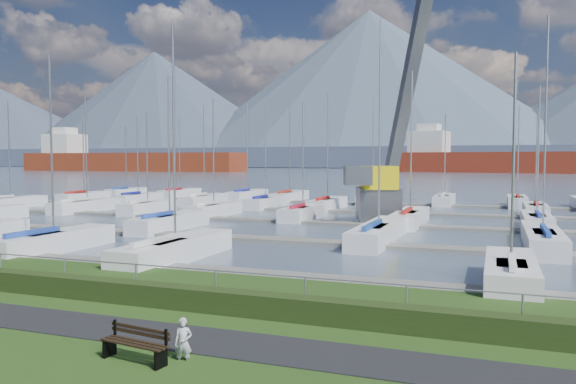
% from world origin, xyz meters
% --- Properties ---
extents(path, '(160.00, 2.00, 0.04)m').
position_xyz_m(path, '(0.00, -3.00, 0.01)').
color(path, black).
rests_on(path, grass).
extents(water, '(800.00, 540.00, 0.20)m').
position_xyz_m(water, '(0.00, 260.00, -0.40)').
color(water, '#49586B').
extents(hedge, '(80.00, 0.70, 0.70)m').
position_xyz_m(hedge, '(0.00, -0.40, 0.35)').
color(hedge, '#233313').
rests_on(hedge, grass).
extents(fence, '(80.00, 0.04, 0.04)m').
position_xyz_m(fence, '(0.00, 0.00, 1.20)').
color(fence, '#979A9F').
rests_on(fence, grass).
extents(foothill, '(900.00, 80.00, 12.00)m').
position_xyz_m(foothill, '(0.00, 330.00, 6.00)').
color(foothill, '#475168').
rests_on(foothill, water).
extents(mountains, '(1190.00, 360.00, 115.00)m').
position_xyz_m(mountains, '(7.35, 404.62, 46.68)').
color(mountains, '#3F485C').
rests_on(mountains, water).
extents(docks, '(90.00, 41.60, 0.25)m').
position_xyz_m(docks, '(0.00, 26.00, -0.22)').
color(docks, slate).
rests_on(docks, water).
extents(bench_right, '(1.84, 0.67, 0.85)m').
position_xyz_m(bench_right, '(2.47, -4.87, 0.42)').
color(bench_right, black).
rests_on(bench_right, grass).
extents(person, '(0.49, 0.39, 1.16)m').
position_xyz_m(person, '(3.48, -4.44, 0.58)').
color(person, '#B4B4BB').
rests_on(person, grass).
extents(crane, '(7.55, 12.98, 22.35)m').
position_xyz_m(crane, '(2.08, 29.30, 5.33)').
color(crane, '#585A5F').
rests_on(crane, water).
extents(cargo_ship_west, '(101.07, 20.16, 21.50)m').
position_xyz_m(cargo_ship_west, '(-141.73, 187.85, 3.53)').
color(cargo_ship_west, maroon).
rests_on(cargo_ship_west, water).
extents(cargo_ship_mid, '(94.31, 31.73, 21.50)m').
position_xyz_m(cargo_ship_mid, '(12.41, 212.96, 3.61)').
color(cargo_ship_mid, maroon).
rests_on(cargo_ship_mid, water).
extents(sailboat_fleet, '(75.17, 50.13, 13.75)m').
position_xyz_m(sailboat_fleet, '(-1.71, 29.12, 5.39)').
color(sailboat_fleet, silver).
rests_on(sailboat_fleet, water).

